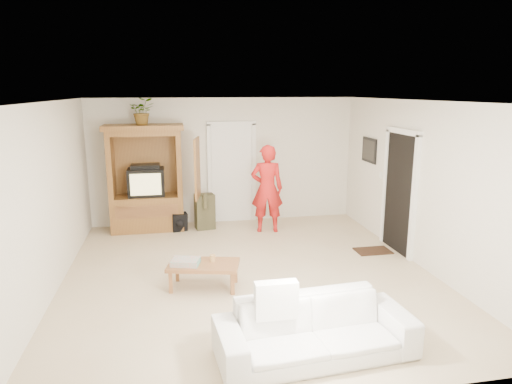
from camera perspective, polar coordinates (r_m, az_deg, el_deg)
floor at (r=7.07m, az=-0.86°, el=-10.26°), size 6.00×6.00×0.00m
ceiling at (r=6.52m, az=-0.94°, el=11.30°), size 6.00×6.00×0.00m
wall_back at (r=9.60m, az=-3.97°, el=3.91°), size 5.50×0.00×5.50m
wall_front at (r=3.88m, az=6.82°, el=-9.46°), size 5.50×0.00×5.50m
wall_left at (r=6.78m, az=-24.44°, el=-0.88°), size 0.00×6.00×6.00m
wall_right at (r=7.63m, az=19.90°, el=0.90°), size 0.00×6.00×6.00m
armoire at (r=9.28m, az=-13.39°, el=0.84°), size 1.82×1.14×2.10m
door_back at (r=9.63m, az=-3.04°, el=2.26°), size 0.85×0.05×2.04m
doorway_right at (r=8.19m, az=17.50°, el=-0.17°), size 0.05×0.90×2.04m
framed_picture at (r=9.24m, az=13.99°, el=5.10°), size 0.03×0.60×0.48m
doormat at (r=8.27m, az=14.41°, el=-7.13°), size 0.60×0.40×0.02m
plant at (r=9.07m, az=-14.02°, el=9.76°), size 0.48×0.42×0.51m
man at (r=8.91m, az=1.38°, el=0.42°), size 0.68×0.50×1.73m
sofa at (r=5.02m, az=7.41°, el=-16.67°), size 2.13×0.97×0.61m
coffee_table at (r=6.56m, az=-6.57°, el=-9.22°), size 1.08×0.75×0.37m
towel at (r=6.52m, az=-8.80°, el=-8.61°), size 0.44×0.37×0.08m
candle at (r=6.58m, az=-5.44°, el=-8.23°), size 0.08×0.08×0.10m
backpack_black at (r=9.20m, az=-9.53°, el=-3.77°), size 0.32×0.23×0.36m
backpack_olive at (r=9.26m, az=-6.43°, el=-2.44°), size 0.42×0.34×0.71m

